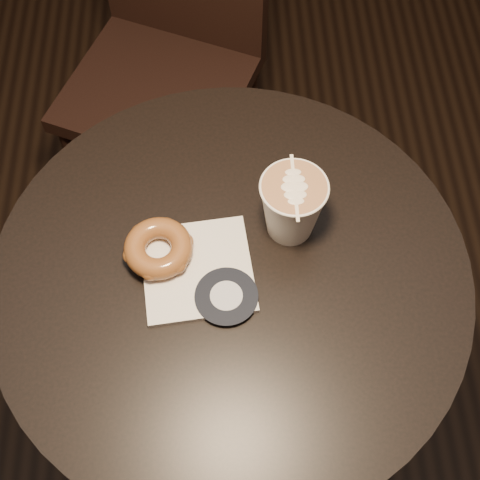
# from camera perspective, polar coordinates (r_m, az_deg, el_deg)

# --- Properties ---
(cafe_table) EXTENTS (0.70, 0.70, 0.75)m
(cafe_table) POSITION_cam_1_polar(r_m,az_deg,el_deg) (1.15, -0.69, -7.10)
(cafe_table) COLOR black
(cafe_table) RESTS_ON ground
(chair) EXTENTS (0.51, 0.51, 0.99)m
(chair) POSITION_cam_1_polar(r_m,az_deg,el_deg) (1.57, -6.04, 17.67)
(chair) COLOR black
(chair) RESTS_ON ground
(pastry_bag) EXTENTS (0.17, 0.17, 0.01)m
(pastry_bag) POSITION_cam_1_polar(r_m,az_deg,el_deg) (0.96, -3.64, -2.53)
(pastry_bag) COLOR silver
(pastry_bag) RESTS_ON cafe_table
(doughnut) EXTENTS (0.10, 0.10, 0.03)m
(doughnut) POSITION_cam_1_polar(r_m,az_deg,el_deg) (0.96, -6.98, -0.70)
(doughnut) COLOR brown
(doughnut) RESTS_ON pastry_bag
(latte_cup) EXTENTS (0.10, 0.10, 0.11)m
(latte_cup) POSITION_cam_1_polar(r_m,az_deg,el_deg) (0.96, 4.44, 2.79)
(latte_cup) COLOR silver
(latte_cup) RESTS_ON cafe_table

